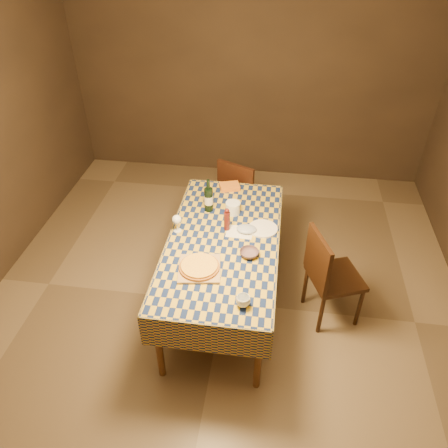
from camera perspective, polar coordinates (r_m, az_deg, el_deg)
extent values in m
plane|color=brown|center=(4.22, -0.10, -10.19)|extent=(5.00, 5.00, 0.00)
cube|color=#34271D|center=(5.62, 3.66, 19.00)|extent=(4.50, 0.10, 2.70)
cylinder|color=brown|center=(3.47, -8.56, -15.27)|extent=(0.06, 0.06, 0.75)
cylinder|color=brown|center=(3.38, 4.51, -16.81)|extent=(0.06, 0.06, 0.75)
cylinder|color=brown|center=(4.63, -3.33, 1.02)|extent=(0.06, 0.06, 0.75)
cylinder|color=brown|center=(4.56, 6.10, 0.24)|extent=(0.06, 0.06, 0.75)
cube|color=brown|center=(3.70, -0.11, -2.43)|extent=(0.90, 1.80, 0.03)
cube|color=brown|center=(3.69, -0.11, -2.19)|extent=(0.92, 1.82, 0.02)
cube|color=brown|center=(3.16, -2.50, -14.70)|extent=(0.94, 0.01, 0.30)
cube|color=brown|center=(4.51, 1.53, 3.77)|extent=(0.94, 0.01, 0.30)
cube|color=brown|center=(3.86, -6.97, -3.17)|extent=(0.01, 1.84, 0.30)
cube|color=brown|center=(3.76, 6.95, -4.45)|extent=(0.01, 1.84, 0.30)
cube|color=tan|center=(3.41, -3.23, -5.85)|extent=(0.36, 0.36, 0.02)
cylinder|color=#945318|center=(3.40, -3.24, -5.61)|extent=(0.37, 0.37, 0.02)
cylinder|color=gold|center=(3.39, -3.25, -5.42)|extent=(0.34, 0.34, 0.01)
cylinder|color=#461210|center=(3.74, 0.39, 0.39)|extent=(0.06, 0.06, 0.18)
sphere|color=#461210|center=(3.68, 0.40, 1.75)|extent=(0.04, 0.04, 0.04)
imported|color=#59434B|center=(3.52, 3.31, -3.84)|extent=(0.20, 0.20, 0.05)
cylinder|color=silver|center=(3.80, -6.09, -0.86)|extent=(0.08, 0.08, 0.01)
cylinder|color=silver|center=(3.78, -6.13, -0.37)|extent=(0.01, 0.01, 0.08)
sphere|color=silver|center=(3.73, -6.20, 0.59)|extent=(0.08, 0.08, 0.08)
ellipsoid|color=#3F0710|center=(3.73, -6.19, 0.48)|extent=(0.05, 0.05, 0.03)
cylinder|color=black|center=(3.97, -2.02, 3.19)|extent=(0.09, 0.09, 0.23)
cylinder|color=black|center=(3.88, -2.07, 5.17)|extent=(0.03, 0.03, 0.09)
cylinder|color=beige|center=(3.97, -2.02, 3.19)|extent=(0.10, 0.10, 0.08)
cylinder|color=silver|center=(3.96, 1.16, 2.13)|extent=(0.17, 0.17, 0.11)
cube|color=orange|center=(4.32, 0.73, 4.92)|extent=(0.22, 0.18, 0.05)
cylinder|color=white|center=(3.81, 5.09, -0.61)|extent=(0.30, 0.30, 0.01)
imported|color=white|center=(3.13, 2.52, -10.03)|extent=(0.13, 0.13, 0.08)
cube|color=white|center=(3.77, 2.07, -1.05)|extent=(0.23, 0.18, 0.00)
ellipsoid|color=#98A6C2|center=(3.77, 2.96, -0.66)|extent=(0.20, 0.17, 0.05)
cube|color=black|center=(4.82, 2.65, 3.79)|extent=(0.55, 0.55, 0.04)
cube|color=black|center=(4.54, 1.48, 5.24)|extent=(0.40, 0.20, 0.46)
cylinder|color=black|center=(5.02, 5.38, 1.90)|extent=(0.04, 0.04, 0.43)
cylinder|color=black|center=(5.15, 1.83, 3.14)|extent=(0.04, 0.04, 0.43)
cylinder|color=black|center=(4.76, 3.38, -0.22)|extent=(0.04, 0.04, 0.43)
cylinder|color=black|center=(4.90, -0.30, 1.13)|extent=(0.04, 0.04, 0.43)
cube|color=black|center=(3.93, 14.36, -6.79)|extent=(0.54, 0.54, 0.04)
cube|color=black|center=(3.68, 12.14, -4.57)|extent=(0.19, 0.40, 0.46)
cylinder|color=black|center=(4.06, 17.24, -10.39)|extent=(0.04, 0.04, 0.43)
cylinder|color=black|center=(4.27, 15.05, -6.99)|extent=(0.04, 0.04, 0.43)
cylinder|color=black|center=(3.92, 12.54, -11.52)|extent=(0.04, 0.04, 0.43)
cylinder|color=black|center=(4.14, 10.56, -7.92)|extent=(0.04, 0.04, 0.43)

